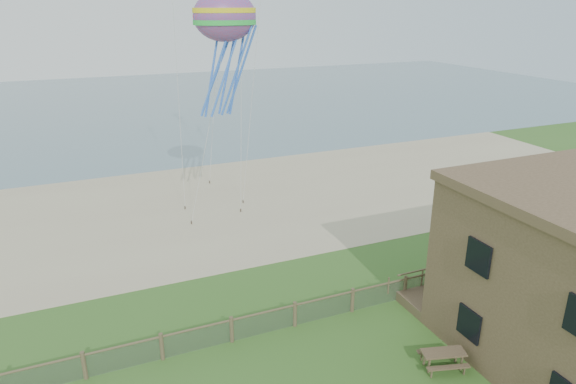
% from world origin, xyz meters
% --- Properties ---
extents(sand_beach, '(72.00, 20.00, 0.02)m').
position_xyz_m(sand_beach, '(0.00, 22.00, 0.00)').
color(sand_beach, tan).
rests_on(sand_beach, ground).
extents(ocean, '(160.00, 68.00, 0.02)m').
position_xyz_m(ocean, '(0.00, 66.00, 0.00)').
color(ocean, slate).
rests_on(ocean, ground).
extents(chainlink_fence, '(36.20, 0.20, 1.25)m').
position_xyz_m(chainlink_fence, '(0.00, 6.00, 0.55)').
color(chainlink_fence, '#483B28').
rests_on(chainlink_fence, ground).
extents(motel_deck, '(15.00, 2.00, 0.50)m').
position_xyz_m(motel_deck, '(13.00, 5.00, 0.25)').
color(motel_deck, brown).
rests_on(motel_deck, ground).
extents(picnic_table, '(2.04, 1.75, 0.74)m').
position_xyz_m(picnic_table, '(4.35, 1.03, 0.37)').
color(picnic_table, brown).
rests_on(picnic_table, ground).
extents(octopus_kite, '(4.09, 3.38, 7.30)m').
position_xyz_m(octopus_kite, '(0.30, 16.33, 11.39)').
color(octopus_kite, red).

